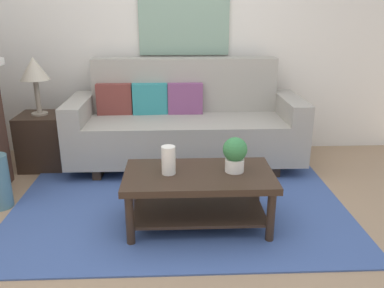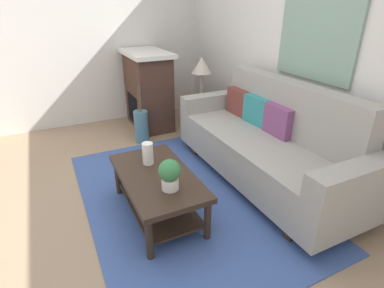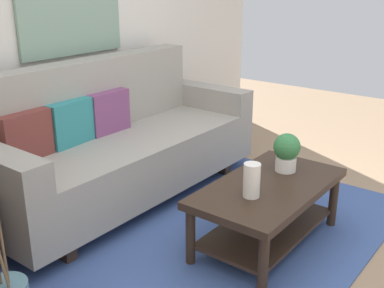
# 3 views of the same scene
# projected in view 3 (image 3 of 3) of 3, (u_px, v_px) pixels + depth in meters

# --- Properties ---
(ground_plane) EXTENTS (9.18, 9.18, 0.00)m
(ground_plane) POSITION_uv_depth(u_px,v_px,m) (276.00, 261.00, 2.97)
(ground_plane) COLOR #9E7F60
(wall_back) EXTENTS (5.18, 0.10, 2.70)m
(wall_back) POSITION_uv_depth(u_px,v_px,m) (58.00, 21.00, 3.64)
(wall_back) COLOR silver
(wall_back) RESTS_ON ground_plane
(area_rug) EXTENTS (2.75, 1.92, 0.01)m
(area_rug) POSITION_uv_depth(u_px,v_px,m) (211.00, 235.00, 3.26)
(area_rug) COLOR #3D5693
(area_rug) RESTS_ON ground_plane
(couch) EXTENTS (2.33, 0.84, 1.08)m
(couch) POSITION_uv_depth(u_px,v_px,m) (121.00, 145.00, 3.70)
(couch) COLOR gray
(couch) RESTS_ON ground_plane
(throw_pillow_maroon) EXTENTS (0.36, 0.13, 0.32)m
(throw_pillow_maroon) POSITION_uv_depth(u_px,v_px,m) (25.00, 136.00, 3.14)
(throw_pillow_maroon) COLOR brown
(throw_pillow_maroon) RESTS_ON couch
(throw_pillow_teal) EXTENTS (0.37, 0.14, 0.32)m
(throw_pillow_teal) POSITION_uv_depth(u_px,v_px,m) (70.00, 123.00, 3.42)
(throw_pillow_teal) COLOR teal
(throw_pillow_teal) RESTS_ON couch
(throw_pillow_plum) EXTENTS (0.36, 0.12, 0.32)m
(throw_pillow_plum) POSITION_uv_depth(u_px,v_px,m) (108.00, 112.00, 3.69)
(throw_pillow_plum) COLOR #7A4270
(throw_pillow_plum) RESTS_ON couch
(coffee_table) EXTENTS (1.10, 0.60, 0.43)m
(coffee_table) POSITION_uv_depth(u_px,v_px,m) (268.00, 200.00, 3.06)
(coffee_table) COLOR #332319
(coffee_table) RESTS_ON ground_plane
(tabletop_vase) EXTENTS (0.10, 0.10, 0.21)m
(tabletop_vase) POSITION_uv_depth(u_px,v_px,m) (252.00, 180.00, 2.82)
(tabletop_vase) COLOR white
(tabletop_vase) RESTS_ON coffee_table
(potted_plant_tabletop) EXTENTS (0.18, 0.18, 0.26)m
(potted_plant_tabletop) POSITION_uv_depth(u_px,v_px,m) (287.00, 151.00, 3.19)
(potted_plant_tabletop) COLOR white
(potted_plant_tabletop) RESTS_ON coffee_table
(floor_vase_branch_a) EXTENTS (0.02, 0.03, 0.36)m
(floor_vase_branch_a) POSITION_uv_depth(u_px,v_px,m) (3.00, 245.00, 1.96)
(floor_vase_branch_a) COLOR brown
(floor_vase_branch_a) RESTS_ON floor_vase
(framed_painting) EXTENTS (0.96, 0.03, 0.81)m
(framed_painting) POSITION_uv_depth(u_px,v_px,m) (70.00, 1.00, 3.61)
(framed_painting) COLOR gray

